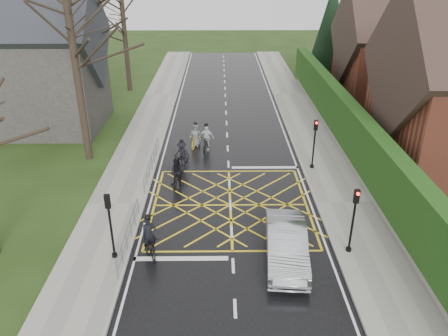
{
  "coord_description": "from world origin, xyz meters",
  "views": [
    {
      "loc": [
        -0.54,
        -19.79,
        11.84
      ],
      "look_at": [
        -0.31,
        1.81,
        1.3
      ],
      "focal_mm": 35.0,
      "sensor_mm": 36.0,
      "label": 1
    }
  ],
  "objects_px": {
    "car": "(286,244)",
    "cyclist_lead": "(196,138)",
    "cyclist_rear": "(149,241)",
    "cyclist_back": "(177,175)",
    "cyclist_front": "(206,140)",
    "cyclist_mid": "(182,156)"
  },
  "relations": [
    {
      "from": "cyclist_mid",
      "to": "cyclist_front",
      "type": "bearing_deg",
      "value": 82.56
    },
    {
      "from": "cyclist_front",
      "to": "cyclist_back",
      "type": "bearing_deg",
      "value": -95.19
    },
    {
      "from": "cyclist_back",
      "to": "cyclist_mid",
      "type": "xyz_separation_m",
      "value": [
        0.06,
        2.65,
        -0.04
      ]
    },
    {
      "from": "cyclist_rear",
      "to": "cyclist_back",
      "type": "bearing_deg",
      "value": 61.65
    },
    {
      "from": "cyclist_rear",
      "to": "car",
      "type": "bearing_deg",
      "value": -27.3
    },
    {
      "from": "cyclist_front",
      "to": "car",
      "type": "bearing_deg",
      "value": -61.36
    },
    {
      "from": "cyclist_mid",
      "to": "cyclist_front",
      "type": "height_order",
      "value": "cyclist_front"
    },
    {
      "from": "cyclist_mid",
      "to": "cyclist_lead",
      "type": "xyz_separation_m",
      "value": [
        0.69,
        3.07,
        -0.03
      ]
    },
    {
      "from": "cyclist_rear",
      "to": "cyclist_front",
      "type": "height_order",
      "value": "cyclist_rear"
    },
    {
      "from": "cyclist_back",
      "to": "cyclist_lead",
      "type": "distance_m",
      "value": 5.77
    },
    {
      "from": "cyclist_back",
      "to": "cyclist_rear",
      "type": "bearing_deg",
      "value": -85.04
    },
    {
      "from": "car",
      "to": "cyclist_lead",
      "type": "bearing_deg",
      "value": 113.95
    },
    {
      "from": "cyclist_rear",
      "to": "cyclist_back",
      "type": "relative_size",
      "value": 1.12
    },
    {
      "from": "car",
      "to": "cyclist_rear",
      "type": "bearing_deg",
      "value": 178.93
    },
    {
      "from": "cyclist_rear",
      "to": "cyclist_lead",
      "type": "relative_size",
      "value": 1.1
    },
    {
      "from": "cyclist_rear",
      "to": "cyclist_front",
      "type": "distance_m",
      "value": 11.52
    },
    {
      "from": "cyclist_lead",
      "to": "car",
      "type": "relative_size",
      "value": 0.4
    },
    {
      "from": "cyclist_mid",
      "to": "car",
      "type": "height_order",
      "value": "cyclist_mid"
    },
    {
      "from": "cyclist_rear",
      "to": "cyclist_front",
      "type": "xyz_separation_m",
      "value": [
        2.2,
        11.31,
        0.08
      ]
    },
    {
      "from": "cyclist_lead",
      "to": "cyclist_rear",
      "type": "bearing_deg",
      "value": -84.63
    },
    {
      "from": "cyclist_front",
      "to": "cyclist_mid",
      "type": "bearing_deg",
      "value": -109.19
    },
    {
      "from": "cyclist_mid",
      "to": "cyclist_front",
      "type": "xyz_separation_m",
      "value": [
        1.44,
        2.45,
        0.06
      ]
    }
  ]
}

